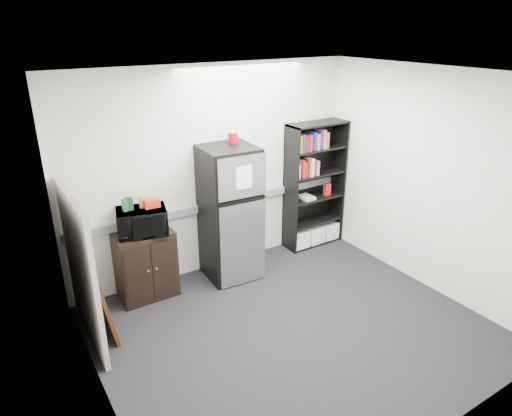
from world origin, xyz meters
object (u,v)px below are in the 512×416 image
at_px(cubicle_partition, 81,269).
at_px(microwave, 142,222).
at_px(refrigerator, 230,213).
at_px(cabinet, 146,265).
at_px(bookshelf, 314,186).

bearing_deg(cubicle_partition, microwave, 26.83).
bearing_deg(microwave, refrigerator, 11.55).
distance_m(cubicle_partition, cabinet, 0.98).
xyz_separation_m(cubicle_partition, microwave, (0.80, 0.40, 0.19)).
relative_size(bookshelf, cabinet, 2.18).
bearing_deg(cabinet, bookshelf, 1.40).
distance_m(bookshelf, microwave, 2.63).
bearing_deg(microwave, cabinet, 104.82).
xyz_separation_m(bookshelf, cubicle_partition, (-3.43, -0.49, -0.10)).
bearing_deg(cubicle_partition, refrigerator, 10.06).
xyz_separation_m(cubicle_partition, refrigerator, (1.92, 0.34, 0.06)).
distance_m(microwave, refrigerator, 1.13).
height_order(cubicle_partition, refrigerator, refrigerator).
xyz_separation_m(bookshelf, refrigerator, (-1.51, -0.14, -0.04)).
height_order(microwave, refrigerator, refrigerator).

